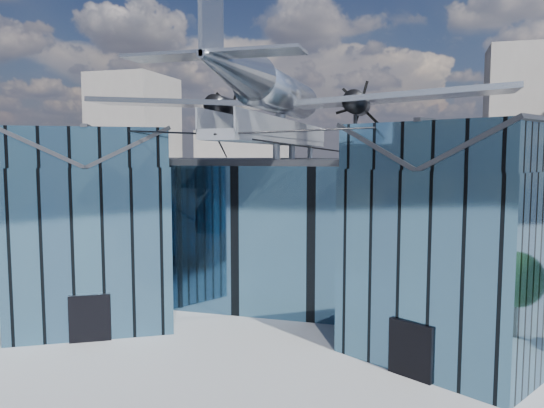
# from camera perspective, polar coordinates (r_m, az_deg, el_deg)

# --- Properties ---
(ground_plane) EXTENTS (120.00, 120.00, 0.00)m
(ground_plane) POSITION_cam_1_polar(r_m,az_deg,el_deg) (31.86, -1.03, -13.34)
(ground_plane) COLOR #939397
(museum) EXTENTS (32.88, 24.50, 17.60)m
(museum) POSITION_cam_1_polar(r_m,az_deg,el_deg) (36.07, 1.68, -2.08)
(museum) COLOR #436C89
(museum) RESTS_ON ground
(bg_towers) EXTENTS (77.00, 24.50, 26.00)m
(bg_towers) POSITION_cam_1_polar(r_m,az_deg,el_deg) (79.66, 10.78, 5.15)
(bg_towers) COLOR gray
(bg_towers) RESTS_ON ground
(tree_side_w) EXTENTS (4.23, 4.23, 5.57)m
(tree_side_w) POSITION_cam_1_polar(r_m,az_deg,el_deg) (49.18, -26.71, -2.73)
(tree_side_w) COLOR black
(tree_side_w) RESTS_ON ground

